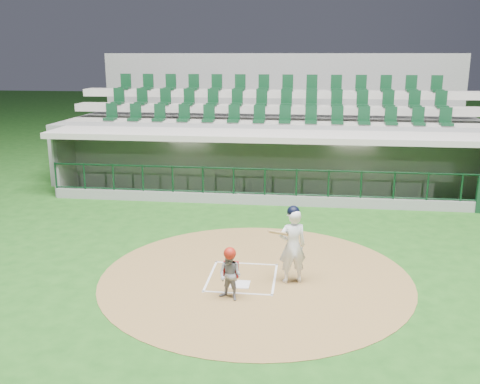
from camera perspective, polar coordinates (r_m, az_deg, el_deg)
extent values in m
plane|color=#1B4D16|center=(12.80, 0.41, -8.63)|extent=(120.00, 120.00, 0.00)
cylinder|color=brown|center=(12.58, 1.67, -9.02)|extent=(7.20, 7.20, 0.01)
cube|color=white|center=(12.15, 0.00, -9.82)|extent=(0.43, 0.43, 0.02)
cube|color=white|center=(12.63, -3.18, -8.90)|extent=(0.05, 1.80, 0.01)
cube|color=white|center=(12.46, 3.71, -9.25)|extent=(0.05, 1.80, 0.01)
cube|color=white|center=(13.30, 0.69, -7.63)|extent=(1.55, 0.05, 0.01)
cube|color=white|center=(11.75, -0.28, -10.74)|extent=(1.55, 0.05, 0.01)
cube|color=slate|center=(20.03, 2.98, -1.67)|extent=(15.00, 3.00, 0.10)
cube|color=gray|center=(21.25, 3.36, 3.16)|extent=(15.00, 0.20, 2.70)
cube|color=#B3AD9E|center=(21.08, 3.35, 3.76)|extent=(13.50, 0.04, 0.90)
cube|color=slate|center=(21.56, -17.28, 2.69)|extent=(0.20, 3.00, 2.70)
cube|color=#ADA69D|center=(19.18, 3.04, 6.32)|extent=(15.40, 3.50, 0.20)
cube|color=gray|center=(18.35, 2.64, -0.91)|extent=(15.00, 0.15, 0.40)
cube|color=black|center=(18.00, 2.70, 3.93)|extent=(15.00, 0.01, 0.95)
cube|color=brown|center=(20.97, 3.21, -0.15)|extent=(12.75, 0.40, 0.45)
cube|color=white|center=(19.89, -5.61, 6.19)|extent=(1.30, 0.35, 0.04)
cube|color=white|center=(19.46, 11.97, 5.76)|extent=(1.30, 0.35, 0.04)
imported|color=#A9121C|center=(21.63, -12.16, 1.54)|extent=(1.16, 0.91, 1.58)
imported|color=#AE1217|center=(20.80, -5.01, 1.45)|extent=(1.07, 0.71, 1.68)
imported|color=#B41E13|center=(20.65, 8.37, 1.28)|extent=(0.84, 0.55, 1.71)
imported|color=#9E1111|center=(20.64, 13.23, 1.17)|extent=(1.75, 0.94, 1.80)
cube|color=gray|center=(22.81, 3.67, 4.71)|extent=(17.00, 6.50, 2.50)
cube|color=#9A968B|center=(21.16, 3.45, 7.09)|extent=(16.60, 0.95, 0.30)
cube|color=#9B958C|center=(22.04, 3.64, 8.82)|extent=(16.60, 0.95, 0.30)
cube|color=#A59E95|center=(22.93, 3.83, 10.42)|extent=(16.60, 0.95, 0.30)
cube|color=slate|center=(25.94, 4.21, 8.95)|extent=(17.00, 0.25, 5.05)
imported|color=white|center=(12.04, 5.62, -5.77)|extent=(0.73, 0.59, 1.72)
sphere|color=black|center=(11.78, 5.71, -2.12)|extent=(0.28, 0.28, 0.28)
cylinder|color=tan|center=(11.68, 4.39, -4.41)|extent=(0.58, 0.79, 0.39)
imported|color=gray|center=(11.29, -1.08, -8.87)|extent=(0.64, 0.58, 1.08)
sphere|color=#AB1E12|center=(11.10, -1.09, -6.56)|extent=(0.26, 0.26, 0.26)
cube|color=maroon|center=(11.40, -0.97, -8.26)|extent=(0.32, 0.10, 0.35)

